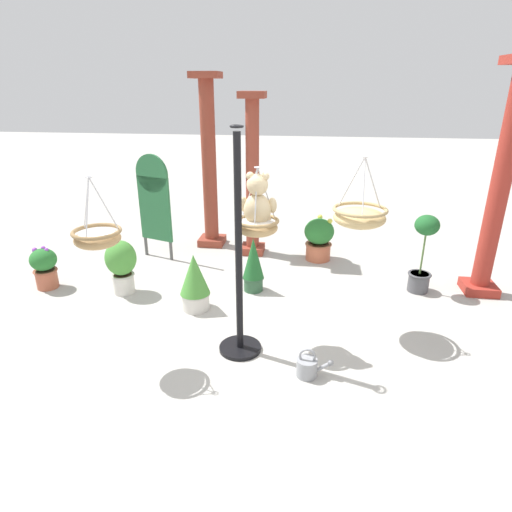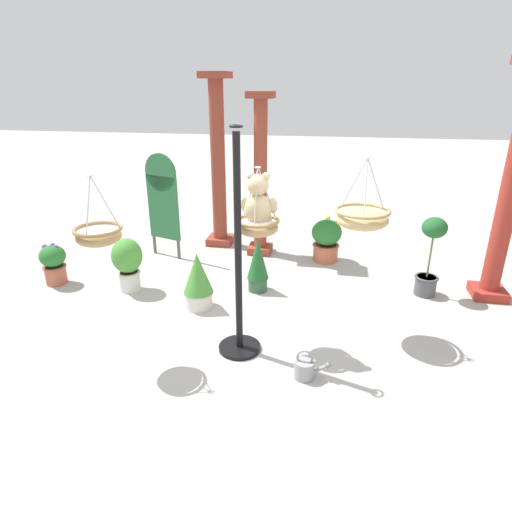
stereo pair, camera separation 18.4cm
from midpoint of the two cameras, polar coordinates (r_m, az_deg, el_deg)
The scene contains 17 objects.
ground_plane at distance 4.69m, azimuth -1.28°, elevation -11.83°, with size 40.00×40.00×0.00m, color #ADAAA3.
display_pole_central at distance 4.30m, azimuth -3.45°, elevation -4.62°, with size 0.44×0.44×2.27m.
hanging_basket_with_teddy at distance 4.27m, azimuth -1.02°, elevation 4.00°, with size 0.44×0.44×0.68m.
teddy_bear at distance 4.23m, azimuth -1.00°, elevation 7.03°, with size 0.37×0.34×0.53m.
hanging_basket_left_high at distance 4.18m, azimuth -21.43°, elevation 2.33°, with size 0.44×0.44×0.65m.
hanging_basket_right_low at distance 4.59m, azimuth 12.42°, elevation 5.14°, with size 0.57×0.57×0.73m.
greenhouse_pillar_left at distance 6.80m, azimuth -1.26°, elevation 9.98°, with size 0.39×0.39×2.50m.
greenhouse_pillar_right at distance 6.07m, azimuth 28.75°, elevation 7.77°, with size 0.44×0.44×2.90m.
greenhouse_pillar_far_back at distance 7.22m, azimuth -6.95°, elevation 11.61°, with size 0.45×0.45×2.77m.
potted_plant_fern_front at distance 6.50m, azimuth -26.91°, elevation -1.27°, with size 0.35×0.35×0.59m.
potted_plant_flowering_red at distance 6.80m, azimuth 7.55°, elevation 2.37°, with size 0.46×0.46×0.70m.
potted_plant_tall_leafy at distance 5.29m, azimuth -9.11°, elevation -3.43°, with size 0.37×0.37×0.72m.
potted_plant_bushy_green at distance 5.70m, azimuth -1.28°, elevation -1.17°, with size 0.29×0.29×0.74m.
potted_plant_small_succulent at distance 5.91m, azimuth -18.23°, elevation -1.00°, with size 0.40×0.40×0.73m.
potted_plant_conical_shrub at distance 5.98m, azimuth 20.40°, elevation 0.43°, with size 0.31×0.31×1.06m.
display_sign_board at distance 6.85m, azimuth -14.10°, elevation 7.39°, with size 0.56×0.23×1.64m.
watering_can at distance 4.24m, azimuth 5.61°, elevation -14.36°, with size 0.35×0.20×0.30m.
Camera 1 is at (0.52, -3.87, 2.59)m, focal length 30.25 mm.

